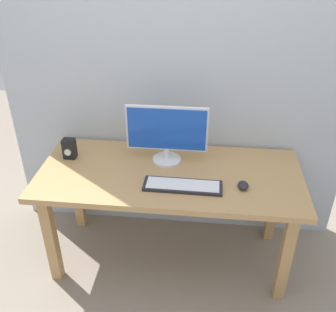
% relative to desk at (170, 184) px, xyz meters
% --- Properties ---
extents(ground_plane, '(6.00, 6.00, 0.00)m').
position_rel_desk_xyz_m(ground_plane, '(0.00, 0.00, -0.64)').
color(ground_plane, gray).
extents(wall_back, '(2.41, 0.04, 3.00)m').
position_rel_desk_xyz_m(wall_back, '(0.00, 0.41, 0.86)').
color(wall_back, '#B2BCC6').
rests_on(wall_back, ground_plane).
extents(desk, '(1.68, 0.74, 0.73)m').
position_rel_desk_xyz_m(desk, '(0.00, 0.00, 0.00)').
color(desk, tan).
rests_on(desk, ground_plane).
extents(monitor, '(0.53, 0.19, 0.39)m').
position_rel_desk_xyz_m(monitor, '(-0.03, 0.15, 0.30)').
color(monitor, silver).
rests_on(monitor, desk).
extents(keyboard_primary, '(0.47, 0.15, 0.02)m').
position_rel_desk_xyz_m(keyboard_primary, '(0.10, -0.15, 0.11)').
color(keyboard_primary, '#232328').
rests_on(keyboard_primary, desk).
extents(mouse, '(0.07, 0.09, 0.04)m').
position_rel_desk_xyz_m(mouse, '(0.45, -0.12, 0.11)').
color(mouse, '#232328').
rests_on(mouse, desk).
extents(audio_controller, '(0.08, 0.08, 0.14)m').
position_rel_desk_xyz_m(audio_controller, '(-0.69, 0.11, 0.16)').
color(audio_controller, black).
rests_on(audio_controller, desk).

